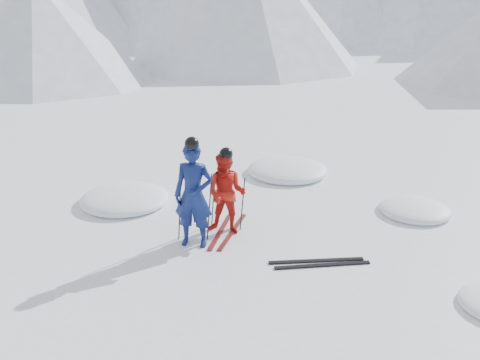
{
  "coord_description": "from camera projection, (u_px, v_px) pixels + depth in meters",
  "views": [
    {
      "loc": [
        -0.97,
        -8.62,
        4.42
      ],
      "look_at": [
        -1.8,
        0.5,
        1.1
      ],
      "focal_mm": 38.0,
      "sensor_mm": 36.0,
      "label": 1
    }
  ],
  "objects": [
    {
      "name": "ski_worn_right",
      "position": [
        233.0,
        231.0,
        10.1
      ],
      "size": [
        0.41,
        1.69,
        0.03
      ],
      "primitive_type": "cube",
      "rotation": [
        0.0,
        0.0,
        -0.19
      ],
      "color": "black",
      "rests_on": "ground"
    },
    {
      "name": "ski_loose_a",
      "position": [
        316.0,
        261.0,
        8.98
      ],
      "size": [
        1.69,
        0.39,
        0.03
      ],
      "primitive_type": "cube",
      "rotation": [
        0.0,
        0.0,
        1.75
      ],
      "color": "black",
      "rests_on": "ground"
    },
    {
      "name": "pole_blue_left",
      "position": [
        180.0,
        208.0,
        9.54
      ],
      "size": [
        0.13,
        0.09,
        1.33
      ],
      "primitive_type": "cylinder",
      "rotation": [
        0.05,
        0.08,
        0.0
      ],
      "color": "black",
      "rests_on": "ground"
    },
    {
      "name": "pole_red_left",
      "position": [
        213.0,
        201.0,
        10.19
      ],
      "size": [
        0.11,
        0.09,
        1.09
      ],
      "primitive_type": "cylinder",
      "rotation": [
        0.06,
        0.08,
        0.0
      ],
      "color": "black",
      "rests_on": "ground"
    },
    {
      "name": "skier_red",
      "position": [
        226.0,
        194.0,
        9.83
      ],
      "size": [
        0.88,
        0.74,
        1.64
      ],
      "primitive_type": "imported",
      "rotation": [
        0.0,
        0.0,
        -0.16
      ],
      "color": "red",
      "rests_on": "ground"
    },
    {
      "name": "pole_red_right",
      "position": [
        242.0,
        204.0,
        10.04
      ],
      "size": [
        0.11,
        0.08,
        1.09
      ],
      "primitive_type": "cylinder",
      "rotation": [
        -0.05,
        0.08,
        0.0
      ],
      "color": "black",
      "rests_on": "ground"
    },
    {
      "name": "ground",
      "position": [
        333.0,
        247.0,
        9.49
      ],
      "size": [
        160.0,
        160.0,
        0.0
      ],
      "primitive_type": "plane",
      "color": "white",
      "rests_on": "ground"
    },
    {
      "name": "skier_blue",
      "position": [
        194.0,
        195.0,
        9.27
      ],
      "size": [
        0.77,
        0.55,
        1.99
      ],
      "primitive_type": "imported",
      "rotation": [
        0.0,
        0.0,
        -0.11
      ],
      "color": "#0D1B52",
      "rests_on": "ground"
    },
    {
      "name": "ski_loose_b",
      "position": [
        322.0,
        265.0,
        8.83
      ],
      "size": [
        1.68,
        0.45,
        0.03
      ],
      "primitive_type": "cube",
      "rotation": [
        0.0,
        0.0,
        1.79
      ],
      "color": "black",
      "rests_on": "ground"
    },
    {
      "name": "pole_blue_right",
      "position": [
        209.0,
        207.0,
        9.59
      ],
      "size": [
        0.13,
        0.08,
        1.33
      ],
      "primitive_type": "cylinder",
      "rotation": [
        -0.04,
        0.08,
        0.0
      ],
      "color": "black",
      "rests_on": "ground"
    },
    {
      "name": "ski_worn_left",
      "position": [
        221.0,
        231.0,
        10.12
      ],
      "size": [
        0.3,
        1.7,
        0.03
      ],
      "primitive_type": "cube",
      "rotation": [
        0.0,
        0.0,
        -0.12
      ],
      "color": "black",
      "rests_on": "ground"
    },
    {
      "name": "snow_lumps",
      "position": [
        261.0,
        196.0,
        11.94
      ],
      "size": [
        8.5,
        7.55,
        0.46
      ],
      "color": "white",
      "rests_on": "ground"
    }
  ]
}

